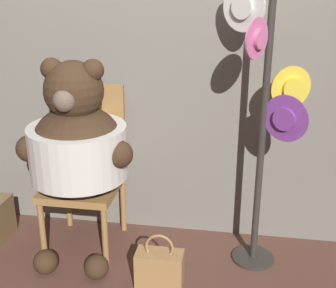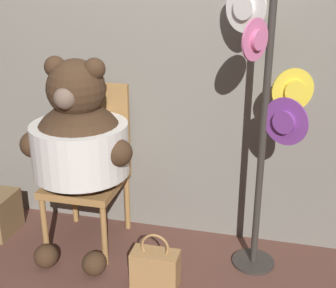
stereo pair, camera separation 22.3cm
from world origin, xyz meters
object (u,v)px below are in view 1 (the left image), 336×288
(hat_display_rack, at_px, (265,113))
(handbag_on_ground, at_px, (160,269))
(chair, at_px, (87,165))
(teddy_bear, at_px, (77,146))

(hat_display_rack, height_order, handbag_on_ground, hat_display_rack)
(chair, relative_size, handbag_on_ground, 3.01)
(teddy_bear, xyz_separation_m, handbag_on_ground, (0.58, -0.29, -0.66))
(chair, xyz_separation_m, handbag_on_ground, (0.60, -0.47, -0.45))
(chair, height_order, hat_display_rack, hat_display_rack)
(chair, height_order, teddy_bear, teddy_bear)
(chair, distance_m, handbag_on_ground, 0.88)
(hat_display_rack, bearing_deg, chair, 175.64)
(chair, xyz_separation_m, hat_display_rack, (1.18, -0.09, 0.46))
(teddy_bear, relative_size, hat_display_rack, 0.76)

